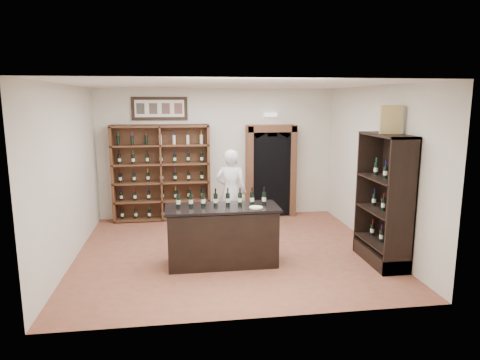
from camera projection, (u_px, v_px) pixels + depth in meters
The scene contains 22 objects.
floor at pixel (230, 251), 7.89m from camera, with size 5.50×5.50×0.00m, color #9B4E3E.
ceiling at pixel (229, 85), 7.33m from camera, with size 5.50×5.50×0.00m, color white.
wall_back at pixel (217, 154), 10.04m from camera, with size 5.50×0.04×3.00m, color beige.
wall_left at pixel (69, 175), 7.23m from camera, with size 0.04×5.00×3.00m, color beige.
wall_right at pixel (376, 167), 7.99m from camera, with size 0.04×5.00×3.00m, color beige.
wine_shelf at pixel (162, 173), 9.77m from camera, with size 2.20×0.38×2.20m.
framed_picture at pixel (160, 109), 9.64m from camera, with size 1.25×0.04×0.52m, color black.
arched_doorway at pixel (271, 169), 10.11m from camera, with size 1.17×0.35×2.17m.
emergency_light at pixel (271, 115), 9.97m from camera, with size 0.30×0.10×0.10m, color white.
tasting_counter at pixel (222, 236), 7.18m from camera, with size 1.88×0.78×1.00m.
counter_bottle_0 at pixel (178, 201), 7.04m from camera, with size 0.07×0.07×0.30m.
counter_bottle_1 at pixel (191, 200), 7.07m from camera, with size 0.07×0.07×0.30m.
counter_bottle_2 at pixel (203, 200), 7.09m from camera, with size 0.07×0.07×0.30m.
counter_bottle_3 at pixel (216, 200), 7.12m from camera, with size 0.07×0.07×0.30m.
counter_bottle_4 at pixel (228, 199), 7.15m from camera, with size 0.07×0.07×0.30m.
counter_bottle_5 at pixel (240, 199), 7.18m from camera, with size 0.07×0.07×0.30m.
counter_bottle_6 at pixel (252, 198), 7.21m from camera, with size 0.07×0.07×0.30m.
counter_bottle_7 at pixel (264, 198), 7.24m from camera, with size 0.07×0.07×0.30m.
side_cabinet at pixel (384, 220), 7.22m from camera, with size 0.48×1.20×2.20m.
shopkeeper at pixel (231, 192), 8.77m from camera, with size 0.64×0.42×1.76m, color silver.
plate at pixel (256, 207), 7.01m from camera, with size 0.22×0.22×0.02m, color silver.
wine_crate at pixel (391, 119), 6.92m from camera, with size 0.33×0.14×0.46m, color tan.
Camera 1 is at (-0.88, -7.46, 2.75)m, focal length 32.00 mm.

